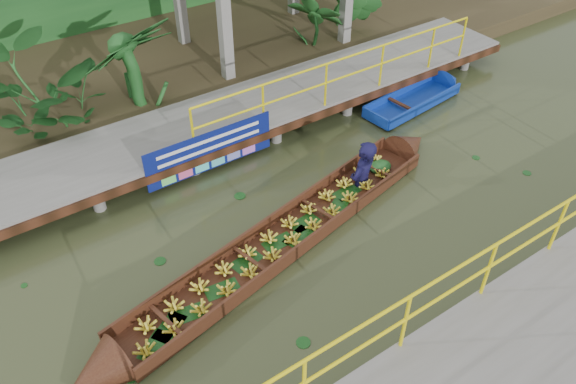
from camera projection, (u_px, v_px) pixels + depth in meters
ground at (312, 228)px, 10.22m from camera, size 80.00×80.00×0.00m
land_strip at (145, 61)px, 14.83m from camera, size 30.00×8.00×0.45m
far_dock at (220, 121)px, 12.09m from camera, size 16.00×2.06×1.66m
near_dock at (550, 355)px, 7.79m from camera, size 18.00×2.40×1.73m
vendor_boat at (307, 213)px, 10.04m from camera, size 8.54×2.59×2.27m
moored_blue_boat at (431, 91)px, 13.78m from camera, size 3.13×1.12×0.73m
blue_banner at (210, 151)px, 11.12m from camera, size 2.77×0.04×0.87m
tropical_plants at (123, 63)px, 12.13m from camera, size 14.56×1.56×1.95m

